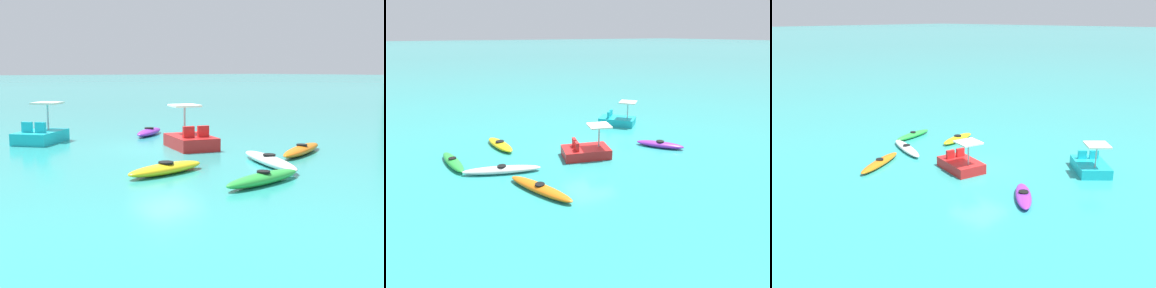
% 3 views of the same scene
% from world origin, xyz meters
% --- Properties ---
extents(ground_plane, '(600.00, 600.00, 0.00)m').
position_xyz_m(ground_plane, '(0.00, 0.00, 0.00)').
color(ground_plane, teal).
extents(kayak_white, '(3.57, 1.82, 0.37)m').
position_xyz_m(kayak_white, '(5.07, 0.55, 0.16)').
color(kayak_white, white).
rests_on(kayak_white, ground_plane).
extents(kayak_green, '(0.91, 2.99, 0.37)m').
position_xyz_m(kayak_green, '(6.89, -1.57, 0.16)').
color(kayak_green, green).
rests_on(kayak_green, ground_plane).
extents(kayak_orange, '(1.84, 3.42, 0.37)m').
position_xyz_m(kayak_orange, '(4.25, 3.10, 0.16)').
color(kayak_orange, orange).
rests_on(kayak_orange, ground_plane).
extents(kayak_yellow, '(1.08, 2.88, 0.37)m').
position_xyz_m(kayak_yellow, '(4.17, -2.88, 0.16)').
color(kayak_yellow, yellow).
rests_on(kayak_yellow, ground_plane).
extents(kayak_purple, '(2.13, 2.49, 0.37)m').
position_xyz_m(kayak_purple, '(-3.74, 1.57, 0.16)').
color(kayak_purple, purple).
rests_on(kayak_purple, ground_plane).
extents(pedal_boat_cyan, '(2.71, 2.79, 1.68)m').
position_xyz_m(pedal_boat_cyan, '(-4.44, -3.41, 0.34)').
color(pedal_boat_cyan, '#19B7C6').
rests_on(pedal_boat_cyan, ground_plane).
extents(pedal_boat_red, '(2.72, 2.11, 1.68)m').
position_xyz_m(pedal_boat_red, '(0.64, 0.72, 0.34)').
color(pedal_boat_red, red).
rests_on(pedal_boat_red, ground_plane).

